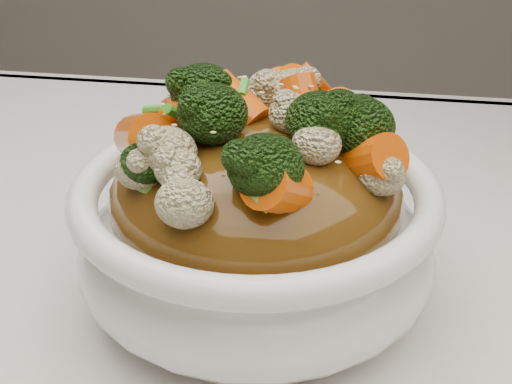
# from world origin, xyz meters

# --- Properties ---
(tablecloth) EXTENTS (1.20, 0.80, 0.04)m
(tablecloth) POSITION_xyz_m (0.00, 0.00, 0.73)
(tablecloth) COLOR silver
(tablecloth) RESTS_ON dining_table
(bowl) EXTENTS (0.24, 0.24, 0.09)m
(bowl) POSITION_xyz_m (-0.00, 0.03, 0.79)
(bowl) COLOR white
(bowl) RESTS_ON tablecloth
(sauce_base) EXTENTS (0.19, 0.19, 0.10)m
(sauce_base) POSITION_xyz_m (-0.00, 0.03, 0.82)
(sauce_base) COLOR #50310D
(sauce_base) RESTS_ON bowl
(carrots) EXTENTS (0.19, 0.19, 0.05)m
(carrots) POSITION_xyz_m (-0.00, 0.03, 0.89)
(carrots) COLOR #DC5307
(carrots) RESTS_ON sauce_base
(broccoli) EXTENTS (0.19, 0.19, 0.04)m
(broccoli) POSITION_xyz_m (-0.00, 0.03, 0.88)
(broccoli) COLOR black
(broccoli) RESTS_ON sauce_base
(cauliflower) EXTENTS (0.19, 0.19, 0.04)m
(cauliflower) POSITION_xyz_m (-0.00, 0.03, 0.88)
(cauliflower) COLOR beige
(cauliflower) RESTS_ON sauce_base
(scallions) EXTENTS (0.14, 0.14, 0.02)m
(scallions) POSITION_xyz_m (-0.00, 0.03, 0.89)
(scallions) COLOR #389622
(scallions) RESTS_ON sauce_base
(sesame_seeds) EXTENTS (0.17, 0.17, 0.01)m
(sesame_seeds) POSITION_xyz_m (-0.00, 0.03, 0.89)
(sesame_seeds) COLOR beige
(sesame_seeds) RESTS_ON sauce_base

